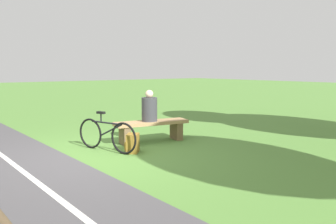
# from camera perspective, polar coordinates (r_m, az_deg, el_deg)

# --- Properties ---
(ground_plane) EXTENTS (80.00, 80.00, 0.00)m
(ground_plane) POSITION_cam_1_polar(r_m,az_deg,el_deg) (7.03, -12.91, -7.41)
(ground_plane) COLOR #548438
(bench) EXTENTS (1.88, 0.85, 0.51)m
(bench) POSITION_cam_1_polar(r_m,az_deg,el_deg) (8.13, -2.86, -2.65)
(bench) COLOR #A88456
(bench) RESTS_ON ground_plane
(person_seated) EXTENTS (0.45, 0.45, 0.76)m
(person_seated) POSITION_cam_1_polar(r_m,az_deg,el_deg) (8.04, -3.20, 0.66)
(person_seated) COLOR #38383D
(person_seated) RESTS_ON bench
(bicycle) EXTENTS (0.57, 1.58, 0.86)m
(bicycle) POSITION_cam_1_polar(r_m,az_deg,el_deg) (7.32, -10.52, -3.86)
(bicycle) COLOR black
(bicycle) RESTS_ON ground_plane
(backpack) EXTENTS (0.40, 0.40, 0.40)m
(backpack) POSITION_cam_1_polar(r_m,az_deg,el_deg) (7.16, -6.11, -5.36)
(backpack) COLOR olive
(backpack) RESTS_ON ground_plane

